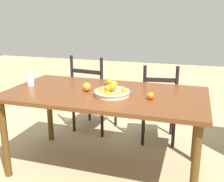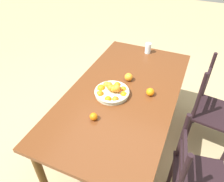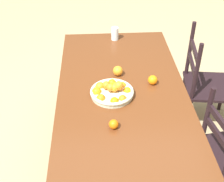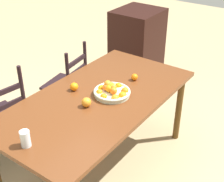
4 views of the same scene
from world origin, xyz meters
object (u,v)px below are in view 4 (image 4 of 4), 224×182
(orange_loose_0, at_px, (135,77))
(orange_loose_2, at_px, (74,87))
(chair_near_window, at_px, (68,86))
(orange_loose_1, at_px, (86,102))
(drinking_glass, at_px, (26,139))
(fruit_bowl, at_px, (112,92))
(cabinet, at_px, (137,47))
(dining_table, at_px, (98,105))

(orange_loose_0, xyz_separation_m, orange_loose_2, (-0.46, 0.32, 0.00))
(chair_near_window, height_order, orange_loose_1, chair_near_window)
(chair_near_window, relative_size, orange_loose_1, 11.99)
(orange_loose_1, relative_size, drinking_glass, 0.65)
(chair_near_window, height_order, fruit_bowl, chair_near_window)
(cabinet, xyz_separation_m, orange_loose_2, (-1.71, -0.41, 0.31))
(orange_loose_1, height_order, orange_loose_2, orange_loose_1)
(orange_loose_0, distance_m, orange_loose_2, 0.56)
(orange_loose_0, relative_size, orange_loose_1, 0.80)
(dining_table, height_order, fruit_bowl, fruit_bowl)
(dining_table, xyz_separation_m, fruit_bowl, (0.09, -0.08, 0.12))
(drinking_glass, bearing_deg, chair_near_window, 32.31)
(drinking_glass, bearing_deg, orange_loose_1, -1.38)
(chair_near_window, bearing_deg, orange_loose_2, 40.25)
(cabinet, distance_m, drinking_glass, 2.55)
(fruit_bowl, bearing_deg, dining_table, 138.95)
(orange_loose_0, bearing_deg, orange_loose_2, 145.05)
(orange_loose_1, bearing_deg, chair_near_window, 53.05)
(orange_loose_1, bearing_deg, fruit_bowl, -13.52)
(cabinet, bearing_deg, orange_loose_0, -149.34)
(orange_loose_0, bearing_deg, fruit_bowl, 178.38)
(cabinet, bearing_deg, drinking_glass, -165.08)
(chair_near_window, distance_m, orange_loose_0, 0.90)
(dining_table, relative_size, orange_loose_2, 25.34)
(fruit_bowl, bearing_deg, orange_loose_1, 166.48)
(chair_near_window, relative_size, drinking_glass, 7.84)
(orange_loose_0, xyz_separation_m, orange_loose_1, (-0.60, 0.07, 0.01))
(fruit_bowl, relative_size, drinking_glass, 2.64)
(dining_table, bearing_deg, orange_loose_2, 97.98)
(dining_table, relative_size, drinking_glass, 15.20)
(cabinet, height_order, orange_loose_1, cabinet)
(chair_near_window, relative_size, cabinet, 0.92)
(chair_near_window, height_order, drinking_glass, chair_near_window)
(dining_table, bearing_deg, chair_near_window, 61.52)
(dining_table, distance_m, chair_near_window, 0.88)
(dining_table, xyz_separation_m, drinking_glass, (-0.77, -0.00, 0.14))
(cabinet, bearing_deg, orange_loose_2, -166.33)
(fruit_bowl, relative_size, orange_loose_1, 4.03)
(orange_loose_2, xyz_separation_m, drinking_glass, (-0.74, -0.24, 0.02))
(cabinet, xyz_separation_m, orange_loose_1, (-1.84, -0.67, 0.31))
(orange_loose_0, height_order, orange_loose_2, orange_loose_2)
(dining_table, distance_m, fruit_bowl, 0.17)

